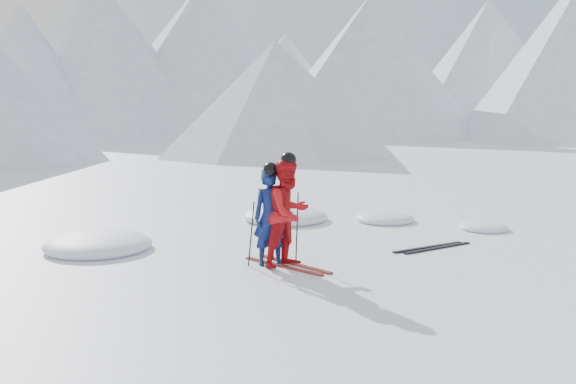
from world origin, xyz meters
TOP-DOWN VIEW (x-y plane):
  - ground at (0.00, 0.00)m, footprint 160.00×160.00m
  - mountain_range at (5.71, 35.31)m, footprint 106.15×62.94m
  - skier_blue at (-2.90, -0.18)m, footprint 0.70×0.60m
  - skier_red at (-2.71, -0.42)m, footprint 0.97×0.81m
  - pole_blue_left at (-3.20, -0.03)m, footprint 0.11×0.08m
  - pole_blue_right at (-2.65, 0.07)m, footprint 0.11×0.07m
  - pole_red_left at (-3.01, -0.17)m, footprint 0.12×0.10m
  - pole_red_right at (-2.41, -0.27)m, footprint 0.12×0.08m
  - ski_worn_left at (-2.83, -0.42)m, footprint 0.39×1.69m
  - ski_worn_right at (-2.59, -0.42)m, footprint 0.28×1.70m
  - ski_loose_a at (0.20, -0.97)m, footprint 1.70×0.28m
  - ski_loose_b at (0.30, -1.12)m, footprint 1.70×0.22m
  - snow_lumps at (-1.64, 2.48)m, footprint 8.94×5.07m

SIDE VIEW (x-z plane):
  - ground at x=0.00m, z-range 0.00..0.00m
  - snow_lumps at x=-1.64m, z-range -0.22..0.22m
  - ski_worn_left at x=-2.83m, z-range 0.00..0.03m
  - ski_worn_right at x=-2.59m, z-range 0.00..0.03m
  - ski_loose_a at x=0.20m, z-range 0.00..0.03m
  - ski_loose_b at x=0.30m, z-range 0.00..0.03m
  - pole_blue_left at x=-3.20m, z-range 0.00..1.09m
  - pole_blue_right at x=-2.65m, z-range 0.00..1.09m
  - pole_red_left at x=-3.01m, z-range 0.00..1.20m
  - pole_red_right at x=-2.41m, z-range 0.00..1.20m
  - skier_blue at x=-2.90m, z-range 0.00..1.64m
  - skier_red at x=-2.71m, z-range 0.00..1.81m
  - mountain_range at x=5.71m, z-range -1.04..14.49m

